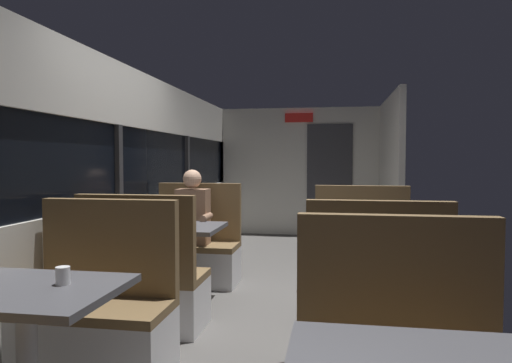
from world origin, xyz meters
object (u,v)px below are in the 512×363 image
Objects in this scene: bench_mid_window_facing_entry at (196,253)px; bench_rear_aisle_facing_end at (375,308)px; bench_near_window_facing_entry at (99,320)px; dining_table_near_window at (26,307)px; coffee_cup_secondary at (63,276)px; dining_table_mid_window at (174,236)px; dining_table_rear_aisle at (368,246)px; seated_passenger at (194,236)px; bench_mid_window_facing_end at (145,289)px; coffee_cup_primary at (362,227)px; bench_rear_aisle_facing_entry at (362,263)px.

bench_rear_aisle_facing_end is at bearing -41.77° from bench_mid_window_facing_entry.
bench_near_window_facing_entry is 1.00× the size of bench_rear_aisle_facing_end.
bench_near_window_facing_entry is (0.00, 0.70, -0.31)m from dining_table_near_window.
dining_table_near_window is at bearing -90.00° from bench_mid_window_facing_entry.
bench_near_window_facing_entry is 12.22× the size of coffee_cup_secondary.
bench_rear_aisle_facing_end is 12.22× the size of coffee_cup_secondary.
dining_table_mid_window is (0.00, 2.13, 0.00)m from dining_table_near_window.
dining_table_near_window is 1.00× the size of dining_table_rear_aisle.
bench_mid_window_facing_entry is 0.87× the size of seated_passenger.
coffee_cup_secondary reaches higher than dining_table_rear_aisle.
seated_passenger is (0.00, 2.06, 0.21)m from bench_near_window_facing_entry.
bench_mid_window_facing_end reaches higher than coffee_cup_secondary.
dining_table_near_window is 0.22m from coffee_cup_secondary.
dining_table_near_window is 10.00× the size of coffee_cup_primary.
dining_table_rear_aisle is 2.48m from coffee_cup_secondary.
bench_near_window_facing_entry is at bearing -145.45° from dining_table_rear_aisle.
bench_rear_aisle_facing_entry is at bearing 85.96° from coffee_cup_primary.
bench_near_window_facing_entry is 1.22× the size of dining_table_rear_aisle.
seated_passenger is at bearing 175.92° from bench_rear_aisle_facing_entry.
bench_rear_aisle_facing_entry is (1.79, 0.50, -0.31)m from dining_table_mid_window.
bench_rear_aisle_facing_end is 12.22× the size of coffee_cup_primary.
bench_rear_aisle_facing_entry is (1.79, 1.20, 0.00)m from bench_mid_window_facing_end.
coffee_cup_primary reaches higher than dining_table_mid_window.
bench_near_window_facing_entry and bench_rear_aisle_facing_entry have the same top height.
bench_rear_aisle_facing_entry is at bearing 47.19° from bench_near_window_facing_entry.
bench_rear_aisle_facing_entry is 12.22× the size of coffee_cup_primary.
bench_mid_window_facing_entry is 1.97m from coffee_cup_primary.
bench_mid_window_facing_end is at bearing -164.41° from dining_table_rear_aisle.
bench_mid_window_facing_end reaches higher than dining_table_mid_window.
bench_near_window_facing_entry reaches higher than dining_table_mid_window.
bench_near_window_facing_entry is 2.20m from dining_table_rear_aisle.
dining_table_mid_window is 0.82× the size of bench_mid_window_facing_end.
seated_passenger reaches higher than bench_mid_window_facing_entry.
dining_table_rear_aisle is (1.79, -0.20, 0.00)m from dining_table_mid_window.
bench_mid_window_facing_entry is at bearing 153.32° from dining_table_rear_aisle.
bench_rear_aisle_facing_entry is 0.75m from coffee_cup_primary.
bench_near_window_facing_entry and bench_mid_window_facing_entry have the same top height.
coffee_cup_primary is (1.75, 2.04, 0.15)m from dining_table_near_window.
coffee_cup_secondary is at bearing -86.80° from bench_mid_window_facing_entry.
bench_mid_window_facing_entry is (0.00, 2.83, -0.31)m from dining_table_near_window.
seated_passenger reaches higher than coffee_cup_primary.
bench_rear_aisle_facing_entry is at bearing 57.38° from coffee_cup_secondary.
bench_mid_window_facing_end is 1.00× the size of bench_rear_aisle_facing_entry.
dining_table_near_window is 2.69m from coffee_cup_primary.
dining_table_rear_aisle is at bearing -90.00° from bench_rear_aisle_facing_entry.
seated_passenger is 14.00× the size of coffee_cup_primary.
coffee_cup_primary is (1.75, -0.09, 0.15)m from dining_table_mid_window.
bench_rear_aisle_facing_entry is 1.81m from seated_passenger.
seated_passenger is (-1.79, 1.53, 0.21)m from bench_rear_aisle_facing_end.
coffee_cup_secondary is (0.15, -2.68, 0.25)m from seated_passenger.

